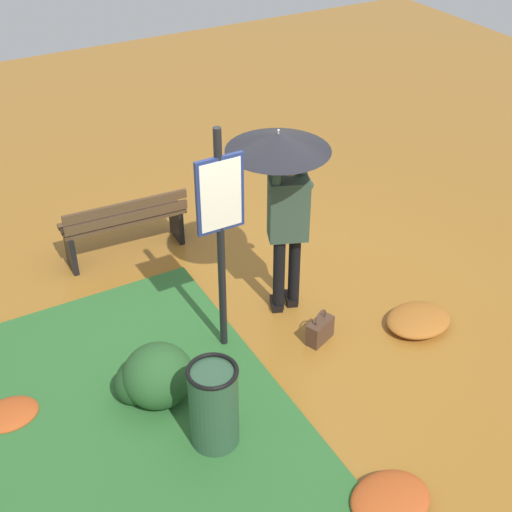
# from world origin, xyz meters

# --- Properties ---
(ground_plane) EXTENTS (18.00, 18.00, 0.00)m
(ground_plane) POSITION_xyz_m (0.00, 0.00, 0.00)
(ground_plane) COLOR #9E6623
(grass_verge) EXTENTS (4.80, 4.00, 0.05)m
(grass_verge) POSITION_xyz_m (2.89, 1.02, 0.03)
(grass_verge) COLOR #2D662D
(grass_verge) RESTS_ON ground_plane
(person_with_umbrella) EXTENTS (0.96, 0.96, 2.04)m
(person_with_umbrella) POSITION_xyz_m (-0.10, 0.13, 1.55)
(person_with_umbrella) COLOR black
(person_with_umbrella) RESTS_ON ground_plane
(info_sign_post) EXTENTS (0.44, 0.07, 2.30)m
(info_sign_post) POSITION_xyz_m (0.67, 0.38, 1.44)
(info_sign_post) COLOR black
(info_sign_post) RESTS_ON ground_plane
(handbag) EXTENTS (0.33, 0.24, 0.37)m
(handbag) POSITION_xyz_m (-0.19, 0.74, 0.13)
(handbag) COLOR #4C3323
(handbag) RESTS_ON ground_plane
(park_bench) EXTENTS (1.40, 0.45, 0.75)m
(park_bench) POSITION_xyz_m (0.92, -1.60, 0.40)
(park_bench) COLOR black
(park_bench) RESTS_ON ground_plane
(trash_bin) EXTENTS (0.42, 0.42, 0.83)m
(trash_bin) POSITION_xyz_m (1.28, 1.41, 0.42)
(trash_bin) COLOR #2D5138
(trash_bin) RESTS_ON ground_plane
(shrub_cluster) EXTENTS (0.69, 0.62, 0.56)m
(shrub_cluster) POSITION_xyz_m (1.52, 0.70, 0.26)
(shrub_cluster) COLOR #285628
(shrub_cluster) RESTS_ON ground_plane
(leaf_pile_near_person) EXTENTS (0.69, 0.55, 0.15)m
(leaf_pile_near_person) POSITION_xyz_m (-1.18, 1.04, 0.08)
(leaf_pile_near_person) COLOR #A86023
(leaf_pile_near_person) RESTS_ON ground_plane
(leaf_pile_by_bench) EXTENTS (0.51, 0.41, 0.11)m
(leaf_pile_by_bench) POSITION_xyz_m (2.72, 0.31, 0.06)
(leaf_pile_by_bench) COLOR #B74C1E
(leaf_pile_by_bench) RESTS_ON ground_plane
(leaf_pile_far_path) EXTENTS (0.65, 0.52, 0.14)m
(leaf_pile_far_path) POSITION_xyz_m (0.39, 2.60, 0.07)
(leaf_pile_far_path) COLOR #B74C1E
(leaf_pile_far_path) RESTS_ON ground_plane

